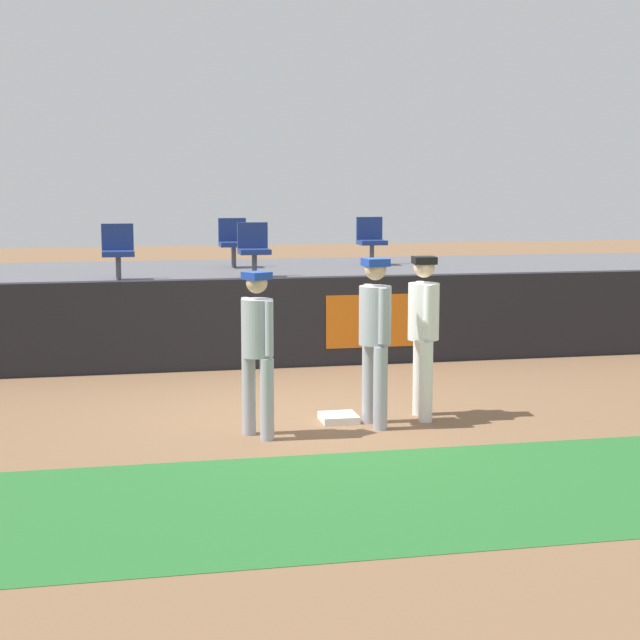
# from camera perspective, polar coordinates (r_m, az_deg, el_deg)

# --- Properties ---
(ground_plane) EXTENTS (60.00, 60.00, 0.00)m
(ground_plane) POSITION_cam_1_polar(r_m,az_deg,el_deg) (11.44, -0.25, -5.59)
(ground_plane) COLOR brown
(grass_foreground_strip) EXTENTS (18.00, 2.80, 0.01)m
(grass_foreground_strip) POSITION_cam_1_polar(r_m,az_deg,el_deg) (8.78, 3.56, -9.79)
(grass_foreground_strip) COLOR #26662B
(grass_foreground_strip) RESTS_ON ground_plane
(first_base) EXTENTS (0.40, 0.40, 0.08)m
(first_base) POSITION_cam_1_polar(r_m,az_deg,el_deg) (11.35, 1.05, -5.49)
(first_base) COLOR white
(first_base) RESTS_ON ground_plane
(player_fielder_home) EXTENTS (0.38, 0.56, 1.82)m
(player_fielder_home) POSITION_cam_1_polar(r_m,az_deg,el_deg) (11.38, 5.82, -0.31)
(player_fielder_home) COLOR white
(player_fielder_home) RESTS_ON ground_plane
(player_runner_visitor) EXTENTS (0.39, 0.51, 1.83)m
(player_runner_visitor) POSITION_cam_1_polar(r_m,az_deg,el_deg) (10.96, 3.10, -0.55)
(player_runner_visitor) COLOR #9EA3AD
(player_runner_visitor) RESTS_ON ground_plane
(player_coach_visitor) EXTENTS (0.45, 0.45, 1.73)m
(player_coach_visitor) POSITION_cam_1_polar(r_m,az_deg,el_deg) (10.50, -3.53, -1.25)
(player_coach_visitor) COLOR #9EA3AD
(player_coach_visitor) RESTS_ON ground_plane
(field_wall) EXTENTS (18.00, 0.26, 1.28)m
(field_wall) POSITION_cam_1_polar(r_m,az_deg,el_deg) (14.49, -2.85, -0.15)
(field_wall) COLOR black
(field_wall) RESTS_ON ground_plane
(bleacher_platform) EXTENTS (18.00, 4.80, 1.16)m
(bleacher_platform) POSITION_cam_1_polar(r_m,az_deg,el_deg) (17.02, -4.25, 0.84)
(bleacher_platform) COLOR #59595E
(bleacher_platform) RESTS_ON ground_plane
(seat_front_center) EXTENTS (0.47, 0.44, 0.84)m
(seat_front_center) POSITION_cam_1_polar(r_m,az_deg,el_deg) (15.81, -3.75, 4.12)
(seat_front_center) COLOR #4C4C51
(seat_front_center) RESTS_ON bleacher_platform
(seat_back_center) EXTENTS (0.47, 0.44, 0.84)m
(seat_back_center) POSITION_cam_1_polar(r_m,az_deg,el_deg) (17.58, -4.89, 4.50)
(seat_back_center) COLOR #4C4C51
(seat_back_center) RESTS_ON bleacher_platform
(seat_back_right) EXTENTS (0.47, 0.44, 0.84)m
(seat_back_right) POSITION_cam_1_polar(r_m,az_deg,el_deg) (18.04, 2.87, 4.60)
(seat_back_right) COLOR #4C4C51
(seat_back_right) RESTS_ON bleacher_platform
(seat_front_left) EXTENTS (0.48, 0.44, 0.84)m
(seat_front_left) POSITION_cam_1_polar(r_m,az_deg,el_deg) (15.65, -11.24, 3.95)
(seat_front_left) COLOR #4C4C51
(seat_front_left) RESTS_ON bleacher_platform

